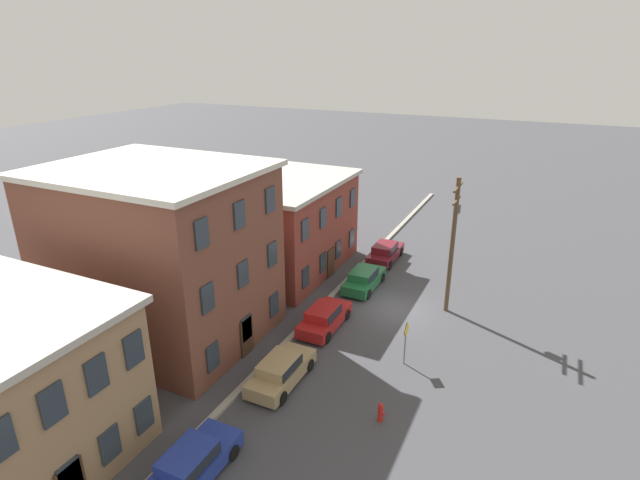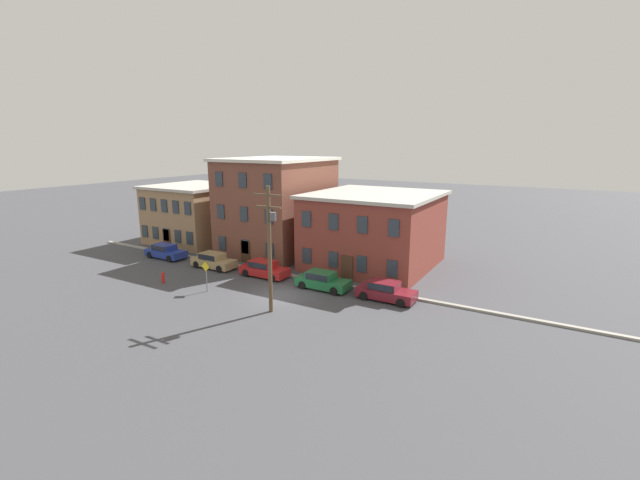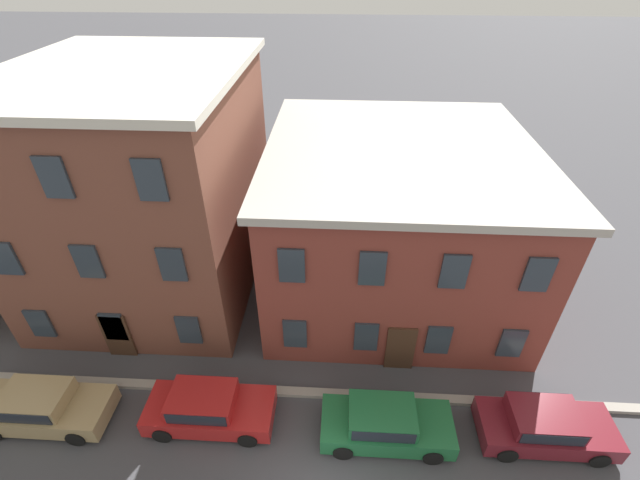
% 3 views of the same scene
% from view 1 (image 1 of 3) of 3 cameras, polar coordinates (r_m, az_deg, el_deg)
% --- Properties ---
extents(ground_plane, '(200.00, 200.00, 0.00)m').
position_cam_1_polar(ground_plane, '(33.00, 8.73, -7.85)').
color(ground_plane, '#424247').
extents(kerb_strip, '(56.00, 0.36, 0.16)m').
position_cam_1_polar(kerb_strip, '(34.30, 1.51, -6.26)').
color(kerb_strip, '#9E998E').
rests_on(kerb_strip, ground_plane).
extents(apartment_midblock, '(9.42, 11.42, 10.01)m').
position_cam_1_polar(apartment_midblock, '(29.47, -17.75, -1.49)').
color(apartment_midblock, brown).
rests_on(apartment_midblock, ground_plane).
extents(apartment_far, '(11.30, 11.76, 6.96)m').
position_cam_1_polar(apartment_far, '(38.34, -6.50, 2.16)').
color(apartment_far, brown).
rests_on(apartment_far, ground_plane).
extents(car_blue, '(4.40, 1.92, 1.43)m').
position_cam_1_polar(car_blue, '(21.78, -14.51, -23.51)').
color(car_blue, '#233899').
rests_on(car_blue, ground_plane).
extents(car_tan, '(4.40, 1.92, 1.43)m').
position_cam_1_polar(car_tan, '(25.89, -4.52, -14.58)').
color(car_tan, tan).
rests_on(car_tan, ground_plane).
extents(car_red, '(4.40, 1.92, 1.43)m').
position_cam_1_polar(car_red, '(30.29, 0.48, -8.77)').
color(car_red, '#B21E1E').
rests_on(car_red, ground_plane).
extents(car_green, '(4.40, 1.92, 1.43)m').
position_cam_1_polar(car_green, '(35.21, 5.03, -4.37)').
color(car_green, '#1E6638').
rests_on(car_green, ground_plane).
extents(car_maroon, '(4.40, 1.92, 1.43)m').
position_cam_1_polar(car_maroon, '(39.89, 7.45, -1.33)').
color(car_maroon, maroon).
rests_on(car_maroon, ground_plane).
extents(caution_sign, '(0.92, 0.08, 2.55)m').
position_cam_1_polar(caution_sign, '(27.02, 9.79, -10.78)').
color(caution_sign, slate).
rests_on(caution_sign, ground_plane).
extents(utility_pole, '(2.40, 0.44, 8.79)m').
position_cam_1_polar(utility_pole, '(31.57, 14.96, 0.17)').
color(utility_pole, brown).
rests_on(utility_pole, ground_plane).
extents(fire_hydrant, '(0.24, 0.34, 0.96)m').
position_cam_1_polar(fire_hydrant, '(23.94, 6.94, -18.93)').
color(fire_hydrant, red).
rests_on(fire_hydrant, ground_plane).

